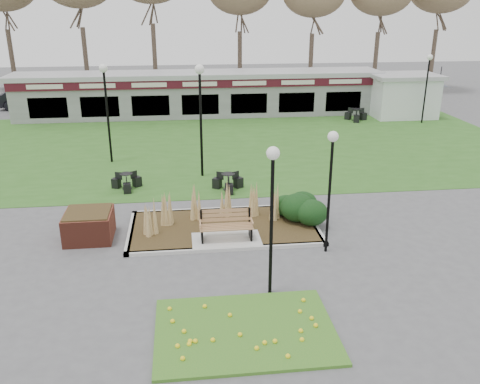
{
  "coord_description": "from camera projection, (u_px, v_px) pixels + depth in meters",
  "views": [
    {
      "loc": [
        -1.29,
        -14.52,
        7.26
      ],
      "look_at": [
        0.66,
        2.0,
        1.03
      ],
      "focal_mm": 38.0,
      "sensor_mm": 36.0,
      "label": 1
    }
  ],
  "objects": [
    {
      "name": "lamp_post_far_left",
      "position": [
        105.0,
        92.0,
        23.38
      ],
      "size": [
        0.39,
        0.39,
        4.64
      ],
      "color": "black",
      "rests_on": "ground"
    },
    {
      "name": "ground",
      "position": [
        227.0,
        245.0,
        16.19
      ],
      "size": [
        100.0,
        100.0,
        0.0
      ],
      "primitive_type": "plane",
      "color": "#515154",
      "rests_on": "ground"
    },
    {
      "name": "park_bench",
      "position": [
        226.0,
        225.0,
        16.21
      ],
      "size": [
        1.7,
        0.66,
        0.93
      ],
      "color": "#9E6F47",
      "rests_on": "ground"
    },
    {
      "name": "patio_umbrella",
      "position": [
        438.0,
        95.0,
        34.2
      ],
      "size": [
        1.82,
        1.85,
        2.2
      ],
      "color": "black",
      "rests_on": "ground"
    },
    {
      "name": "planting_bed",
      "position": [
        260.0,
        216.0,
        17.46
      ],
      "size": [
        6.75,
        3.4,
        1.27
      ],
      "color": "#322014",
      "rests_on": "ground"
    },
    {
      "name": "lawn",
      "position": [
        206.0,
        146.0,
        27.35
      ],
      "size": [
        34.0,
        16.0,
        0.02
      ],
      "primitive_type": "cube",
      "color": "#2D5C1D",
      "rests_on": "ground"
    },
    {
      "name": "lamp_post_near_right",
      "position": [
        272.0,
        189.0,
        12.5
      ],
      "size": [
        0.33,
        0.33,
        4.03
      ],
      "color": "black",
      "rests_on": "ground"
    },
    {
      "name": "car_black",
      "position": [
        32.0,
        99.0,
        36.42
      ],
      "size": [
        4.79,
        2.04,
        1.54
      ],
      "primitive_type": "imported",
      "rotation": [
        0.0,
        0.0,
        1.48
      ],
      "color": "black",
      "rests_on": "ground"
    },
    {
      "name": "lamp_post_far_right",
      "position": [
        428.0,
        74.0,
        31.37
      ],
      "size": [
        0.36,
        0.36,
        4.28
      ],
      "color": "black",
      "rests_on": "ground"
    },
    {
      "name": "lamp_post_mid_right",
      "position": [
        200.0,
        96.0,
        21.36
      ],
      "size": [
        0.4,
        0.4,
        4.86
      ],
      "color": "black",
      "rests_on": "ground"
    },
    {
      "name": "brick_planter",
      "position": [
        89.0,
        225.0,
        16.47
      ],
      "size": [
        1.5,
        1.5,
        0.95
      ],
      "color": "brown",
      "rests_on": "ground"
    },
    {
      "name": "bistro_set_c",
      "position": [
        228.0,
        184.0,
        20.81
      ],
      "size": [
        1.31,
        1.16,
        0.7
      ],
      "color": "black",
      "rests_on": "ground"
    },
    {
      "name": "food_pavilion",
      "position": [
        199.0,
        94.0,
        34.24
      ],
      "size": [
        24.6,
        3.4,
        2.9
      ],
      "color": "gray",
      "rests_on": "ground"
    },
    {
      "name": "bistro_set_d",
      "position": [
        356.0,
        117.0,
        33.0
      ],
      "size": [
        1.4,
        1.41,
        0.77
      ],
      "color": "black",
      "rests_on": "ground"
    },
    {
      "name": "service_hut",
      "position": [
        403.0,
        95.0,
        33.9
      ],
      "size": [
        4.4,
        3.4,
        2.83
      ],
      "color": "white",
      "rests_on": "ground"
    },
    {
      "name": "bistro_set_a",
      "position": [
        127.0,
        184.0,
        20.91
      ],
      "size": [
        1.25,
        1.16,
        0.67
      ],
      "color": "black",
      "rests_on": "ground"
    },
    {
      "name": "lamp_post_near_left",
      "position": [
        331.0,
        166.0,
        14.8
      ],
      "size": [
        0.32,
        0.32,
        3.82
      ],
      "color": "black",
      "rests_on": "ground"
    },
    {
      "name": "flower_bed",
      "position": [
        245.0,
        329.0,
        11.89
      ],
      "size": [
        4.2,
        3.0,
        0.16
      ],
      "color": "#2D7220",
      "rests_on": "ground"
    }
  ]
}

